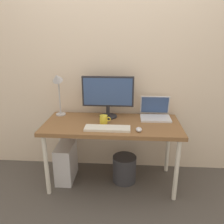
# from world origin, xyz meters

# --- Properties ---
(ground_plane) EXTENTS (6.00, 6.00, 0.00)m
(ground_plane) POSITION_xyz_m (0.00, 0.00, 0.00)
(ground_plane) COLOR #4C4742
(back_wall) EXTENTS (4.40, 0.04, 2.60)m
(back_wall) POSITION_xyz_m (0.00, 0.38, 1.30)
(back_wall) COLOR beige
(back_wall) RESTS_ON ground_plane
(desk) EXTENTS (1.40, 0.63, 0.70)m
(desk) POSITION_xyz_m (0.00, 0.00, 0.64)
(desk) COLOR brown
(desk) RESTS_ON ground_plane
(monitor) EXTENTS (0.56, 0.20, 0.45)m
(monitor) POSITION_xyz_m (-0.06, 0.18, 0.96)
(monitor) COLOR #232328
(monitor) RESTS_ON desk
(laptop) EXTENTS (0.32, 0.26, 0.23)m
(laptop) POSITION_xyz_m (0.46, 0.20, 0.76)
(laptop) COLOR silver
(laptop) RESTS_ON desk
(desk_lamp) EXTENTS (0.11, 0.16, 0.50)m
(desk_lamp) POSITION_xyz_m (-0.60, 0.18, 1.06)
(desk_lamp) COLOR #B2B2B7
(desk_lamp) RESTS_ON desk
(keyboard) EXTENTS (0.44, 0.14, 0.02)m
(keyboard) POSITION_xyz_m (-0.03, -0.18, 0.72)
(keyboard) COLOR silver
(keyboard) RESTS_ON desk
(mouse) EXTENTS (0.06, 0.09, 0.03)m
(mouse) POSITION_xyz_m (0.27, -0.19, 0.72)
(mouse) COLOR silver
(mouse) RESTS_ON desk
(coffee_mug) EXTENTS (0.12, 0.08, 0.08)m
(coffee_mug) POSITION_xyz_m (-0.08, -0.01, 0.75)
(coffee_mug) COLOR yellow
(coffee_mug) RESTS_ON desk
(computer_tower) EXTENTS (0.18, 0.36, 0.42)m
(computer_tower) POSITION_xyz_m (-0.52, 0.02, 0.21)
(computer_tower) COLOR silver
(computer_tower) RESTS_ON ground_plane
(wastebasket) EXTENTS (0.26, 0.26, 0.30)m
(wastebasket) POSITION_xyz_m (0.14, 0.02, 0.15)
(wastebasket) COLOR #333338
(wastebasket) RESTS_ON ground_plane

